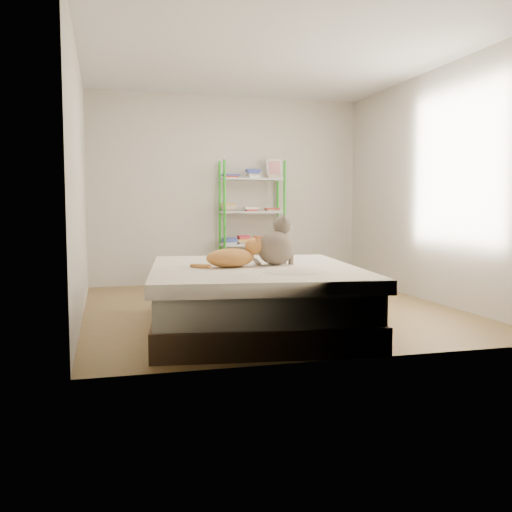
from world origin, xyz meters
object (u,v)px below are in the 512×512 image
object	(u,v)px
bed	(254,298)
orange_cat	(230,255)
shelf_unit	(252,225)
white_bin	(181,273)
cardboard_box	(240,275)
grey_cat	(276,241)

from	to	relation	value
bed	orange_cat	bearing A→B (deg)	-159.53
shelf_unit	white_bin	distance (m)	1.19
shelf_unit	white_bin	bearing A→B (deg)	-178.24
bed	cardboard_box	xyz separation A→B (m)	(0.42, 2.29, -0.09)
grey_cat	orange_cat	bearing A→B (deg)	76.98
cardboard_box	white_bin	xyz separation A→B (m)	(-0.70, 0.52, -0.01)
grey_cat	shelf_unit	distance (m)	2.86
cardboard_box	white_bin	world-z (taller)	cardboard_box
shelf_unit	cardboard_box	world-z (taller)	shelf_unit
bed	grey_cat	xyz separation A→B (m)	(0.21, 0.03, 0.50)
cardboard_box	shelf_unit	bearing A→B (deg)	79.42
grey_cat	cardboard_box	xyz separation A→B (m)	(0.20, 2.26, -0.58)
bed	grey_cat	size ratio (longest dim) A/B	5.48
orange_cat	bed	bearing A→B (deg)	2.14
bed	orange_cat	xyz separation A→B (m)	(-0.22, -0.05, 0.38)
cardboard_box	bed	bearing A→B (deg)	-81.61
shelf_unit	orange_cat	bearing A→B (deg)	-108.08
bed	cardboard_box	distance (m)	2.33
shelf_unit	bed	bearing A→B (deg)	-104.32
orange_cat	cardboard_box	xyz separation A→B (m)	(0.64, 2.34, -0.47)
cardboard_box	orange_cat	bearing A→B (deg)	-86.50
bed	orange_cat	size ratio (longest dim) A/B	4.65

